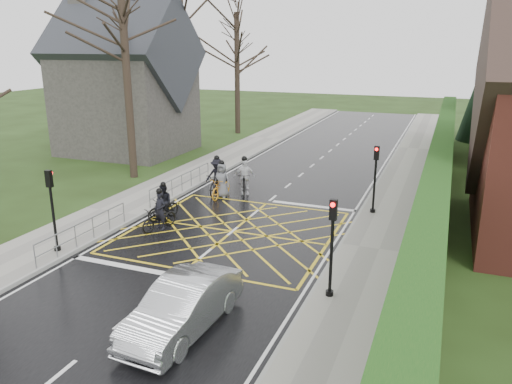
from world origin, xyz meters
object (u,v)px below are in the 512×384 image
Objects in this scene: cyclist_rear at (160,216)px; cyclist_front at (244,181)px; cyclist_back at (164,205)px; car at (183,306)px; cyclist_mid at (217,179)px; cyclist_lead at (221,185)px.

cyclist_front is (1.34, 5.95, 0.17)m from cyclist_rear.
cyclist_back reaches higher than car.
cyclist_back is 0.82× the size of cyclist_mid.
cyclist_mid is at bearing 114.60° from car.
car is at bearing -77.43° from cyclist_mid.
cyclist_mid is 13.03m from car.
cyclist_lead is (-0.86, -0.88, -0.08)m from cyclist_front.
car is at bearing -37.73° from cyclist_rear.
car is (4.82, -12.10, -0.02)m from cyclist_mid.
cyclist_front is 12.83m from car.
cyclist_back is 0.40× the size of car.
cyclist_mid is 0.83m from cyclist_lead.
cyclist_mid is 1.45m from cyclist_front.
cyclist_front is 0.48× the size of car.
cyclist_lead is (0.56, -0.61, -0.07)m from cyclist_mid.
cyclist_rear is at bearing 129.31° from car.
cyclist_front is at bearing 93.20° from cyclist_rear.
cyclist_rear is 0.93× the size of cyclist_front.
cyclist_rear is 1.30m from cyclist_back.
cyclist_front reaches higher than cyclist_lead.
cyclist_back is 9.25m from car.
cyclist_lead is (1.00, 3.88, 0.02)m from cyclist_back.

